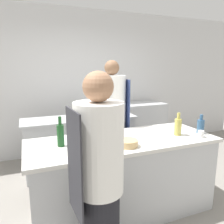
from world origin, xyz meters
TOP-DOWN VIEW (x-y plane):
  - ground_plane at (0.00, 0.00)m, footprint 16.00×16.00m
  - wall_back at (0.00, 2.13)m, footprint 8.00×0.06m
  - prep_counter at (0.00, 0.00)m, footprint 2.15×0.82m
  - pass_counter at (-0.20, 1.26)m, footprint 1.83×0.57m
  - oven_range at (1.24, 1.77)m, footprint 0.89×0.62m
  - chef_at_prep_near at (-0.53, -0.70)m, footprint 0.39×0.37m
  - chef_at_stove at (0.14, 0.69)m, footprint 0.43×0.41m
  - bottle_olive_oil at (-0.69, 0.04)m, footprint 0.07×0.07m
  - bottle_vinegar at (0.98, -0.15)m, footprint 0.09×0.09m
  - bottle_wine at (0.67, -0.10)m, footprint 0.08×0.08m
  - bowl_mixing_large at (-0.42, -0.06)m, footprint 0.23×0.23m
  - bowl_prep_small at (-0.05, -0.22)m, footprint 0.22×0.22m
  - cup at (0.88, -0.26)m, footprint 0.07×0.07m
  - stockpot at (0.20, 1.21)m, footprint 0.31×0.31m

SIDE VIEW (x-z plane):
  - ground_plane at x=0.00m, z-range 0.00..0.00m
  - prep_counter at x=0.00m, z-range 0.00..0.91m
  - pass_counter at x=-0.20m, z-range 0.00..0.91m
  - oven_range at x=1.24m, z-range 0.00..0.98m
  - chef_at_prep_near at x=-0.53m, z-range 0.00..1.69m
  - chef_at_stove at x=0.14m, z-range 0.00..1.80m
  - bowl_prep_small at x=-0.05m, z-range 0.90..0.97m
  - cup at x=0.88m, z-range 0.90..0.98m
  - bowl_mixing_large at x=-0.42m, z-range 0.90..0.99m
  - bottle_vinegar at x=0.98m, z-range 0.88..1.12m
  - stockpot at x=0.20m, z-range 0.90..1.11m
  - bottle_wine at x=0.67m, z-range 0.88..1.15m
  - bottle_olive_oil at x=-0.69m, z-range 0.87..1.19m
  - wall_back at x=0.00m, z-range 0.00..2.80m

